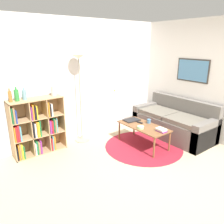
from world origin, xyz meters
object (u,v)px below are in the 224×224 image
object	(u,v)px
bowl	(141,127)
bottle_middle	(17,95)
coffee_table	(143,127)
bottle_right	(24,95)
floor_lamp	(79,72)
cup	(149,121)
bookshelf	(36,128)
laptop	(132,120)
bottle_left	(10,96)
couch	(175,123)
vase_on_shelf	(54,91)

from	to	relation	value
bowl	bottle_middle	bearing A→B (deg)	150.88
coffee_table	bottle_right	distance (m)	2.42
coffee_table	bottle_middle	xyz separation A→B (m)	(-2.17, 1.04, 0.81)
bowl	bottle_right	distance (m)	2.30
floor_lamp	cup	world-z (taller)	floor_lamp
bookshelf	coffee_table	distance (m)	2.16
coffee_table	cup	xyz separation A→B (m)	(0.20, 0.04, 0.09)
laptop	bottle_left	world-z (taller)	bottle_left
laptop	bowl	size ratio (longest dim) A/B	2.69
bottle_left	bottle_middle	world-z (taller)	bottle_middle
couch	bottle_left	size ratio (longest dim) A/B	7.50
bookshelf	bottle_left	xyz separation A→B (m)	(-0.38, 0.00, 0.68)
bookshelf	laptop	world-z (taller)	bookshelf
laptop	bowl	world-z (taller)	bowl
couch	bottle_right	bearing A→B (deg)	159.95
bottle_left	vase_on_shelf	world-z (taller)	bottle_left
bottle_middle	vase_on_shelf	world-z (taller)	bottle_middle
laptop	bottle_right	distance (m)	2.28
floor_lamp	bowl	distance (m)	1.69
bottle_right	vase_on_shelf	world-z (taller)	bottle_right
bottle_left	bottle_right	distance (m)	0.24
bookshelf	floor_lamp	bearing A→B (deg)	-1.91
bowl	coffee_table	bearing A→B (deg)	26.26
coffee_table	bottle_middle	world-z (taller)	bottle_middle
bottle_middle	bookshelf	bearing A→B (deg)	-0.80
coffee_table	laptop	world-z (taller)	laptop
floor_lamp	vase_on_shelf	xyz separation A→B (m)	(-0.56, 0.03, -0.32)
laptop	cup	distance (m)	0.39
cup	bottle_right	bearing A→B (deg)	155.76
bookshelf	bottle_right	world-z (taller)	bottle_right
floor_lamp	bottle_left	world-z (taller)	floor_lamp
bookshelf	floor_lamp	distance (m)	1.40
coffee_table	bottle_middle	distance (m)	2.53
bookshelf	bowl	world-z (taller)	bookshelf
floor_lamp	bottle_middle	size ratio (longest dim) A/B	7.33
laptop	couch	bearing A→B (deg)	-24.83
bookshelf	vase_on_shelf	bearing A→B (deg)	-0.41
floor_lamp	vase_on_shelf	distance (m)	0.65
couch	coffee_table	size ratio (longest dim) A/B	1.64
coffee_table	vase_on_shelf	bearing A→B (deg)	145.15
bottle_left	bottle_right	size ratio (longest dim) A/B	1.06
coffee_table	bookshelf	bearing A→B (deg)	151.44
bowl	cup	distance (m)	0.38
bookshelf	bottle_left	bearing A→B (deg)	179.69
coffee_table	floor_lamp	bearing A→B (deg)	132.43
bookshelf	vase_on_shelf	world-z (taller)	vase_on_shelf
laptop	bowl	xyz separation A→B (m)	(-0.18, -0.47, 0.02)
cup	laptop	bearing A→B (deg)	116.99
vase_on_shelf	cup	bearing A→B (deg)	-30.65
bookshelf	vase_on_shelf	size ratio (longest dim) A/B	5.73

